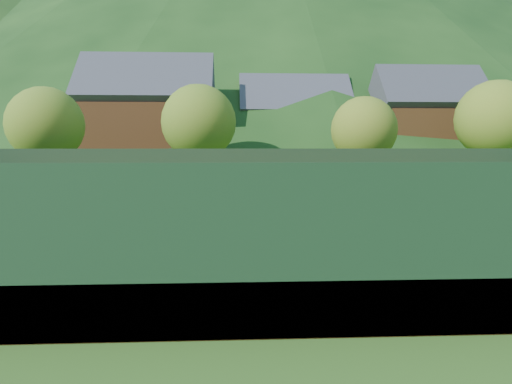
{
  "coord_description": "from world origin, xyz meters",
  "views": [
    {
      "loc": [
        -1.04,
        -19.45,
        3.32
      ],
      "look_at": [
        -0.08,
        0.0,
        1.27
      ],
      "focal_mm": 32.0,
      "sensor_mm": 36.0,
      "label": 1
    }
  ],
  "objects_px": {
    "coach": "(218,207)",
    "tennis_net": "(258,209)",
    "chalet_mid": "(294,130)",
    "chalet_right": "(425,126)",
    "chalet_left": "(149,122)",
    "student_a": "(308,195)",
    "student_d": "(438,199)",
    "student_b": "(296,196)",
    "ball_hopper": "(48,225)",
    "student_c": "(375,199)"
  },
  "relations": [
    {
      "from": "student_c",
      "to": "tennis_net",
      "type": "height_order",
      "value": "student_c"
    },
    {
      "from": "student_b",
      "to": "chalet_left",
      "type": "height_order",
      "value": "chalet_left"
    },
    {
      "from": "student_d",
      "to": "chalet_mid",
      "type": "distance_m",
      "value": 33.15
    },
    {
      "from": "student_b",
      "to": "chalet_right",
      "type": "distance_m",
      "value": 32.55
    },
    {
      "from": "tennis_net",
      "to": "chalet_right",
      "type": "bearing_deg",
      "value": 56.31
    },
    {
      "from": "ball_hopper",
      "to": "chalet_left",
      "type": "distance_m",
      "value": 35.36
    },
    {
      "from": "coach",
      "to": "student_b",
      "type": "height_order",
      "value": "coach"
    },
    {
      "from": "student_a",
      "to": "student_d",
      "type": "xyz_separation_m",
      "value": [
        5.78,
        -1.87,
        -0.04
      ]
    },
    {
      "from": "student_b",
      "to": "chalet_left",
      "type": "xyz_separation_m",
      "value": [
        -12.1,
        26.81,
        4.91
      ]
    },
    {
      "from": "tennis_net",
      "to": "student_d",
      "type": "bearing_deg",
      "value": 8.14
    },
    {
      "from": "student_d",
      "to": "chalet_mid",
      "type": "bearing_deg",
      "value": -83.29
    },
    {
      "from": "student_a",
      "to": "tennis_net",
      "type": "xyz_separation_m",
      "value": [
        -2.7,
        -3.08,
        -0.28
      ]
    },
    {
      "from": "student_c",
      "to": "student_d",
      "type": "bearing_deg",
      "value": 162.68
    },
    {
      "from": "chalet_left",
      "to": "chalet_right",
      "type": "height_order",
      "value": "chalet_left"
    },
    {
      "from": "student_b",
      "to": "ball_hopper",
      "type": "xyz_separation_m",
      "value": [
        -9.05,
        -8.08,
        0.03
      ]
    },
    {
      "from": "student_c",
      "to": "ball_hopper",
      "type": "distance_m",
      "value": 14.53
    },
    {
      "from": "student_a",
      "to": "chalet_left",
      "type": "height_order",
      "value": "chalet_left"
    },
    {
      "from": "student_b",
      "to": "ball_hopper",
      "type": "distance_m",
      "value": 12.13
    },
    {
      "from": "student_d",
      "to": "ball_hopper",
      "type": "height_order",
      "value": "student_d"
    },
    {
      "from": "student_a",
      "to": "student_b",
      "type": "relative_size",
      "value": 1.08
    },
    {
      "from": "student_d",
      "to": "tennis_net",
      "type": "distance_m",
      "value": 8.57
    },
    {
      "from": "student_a",
      "to": "ball_hopper",
      "type": "distance_m",
      "value": 12.51
    },
    {
      "from": "student_c",
      "to": "ball_hopper",
      "type": "height_order",
      "value": "student_c"
    },
    {
      "from": "student_b",
      "to": "chalet_left",
      "type": "relative_size",
      "value": 0.1
    },
    {
      "from": "coach",
      "to": "student_b",
      "type": "relative_size",
      "value": 1.18
    },
    {
      "from": "student_d",
      "to": "chalet_right",
      "type": "relative_size",
      "value": 0.12
    },
    {
      "from": "chalet_left",
      "to": "chalet_mid",
      "type": "bearing_deg",
      "value": 14.04
    },
    {
      "from": "ball_hopper",
      "to": "coach",
      "type": "bearing_deg",
      "value": 30.24
    },
    {
      "from": "student_c",
      "to": "chalet_right",
      "type": "xyz_separation_m",
      "value": [
        14.21,
        27.88,
        4.57
      ]
    },
    {
      "from": "tennis_net",
      "to": "chalet_right",
      "type": "distance_m",
      "value": 36.37
    },
    {
      "from": "tennis_net",
      "to": "chalet_mid",
      "type": "relative_size",
      "value": 0.95
    },
    {
      "from": "chalet_mid",
      "to": "ball_hopper",
      "type": "bearing_deg",
      "value": -108.42
    },
    {
      "from": "student_c",
      "to": "tennis_net",
      "type": "xyz_separation_m",
      "value": [
        -5.79,
        -2.12,
        -0.17
      ]
    },
    {
      "from": "coach",
      "to": "chalet_left",
      "type": "distance_m",
      "value": 33.22
    },
    {
      "from": "student_c",
      "to": "chalet_right",
      "type": "distance_m",
      "value": 31.63
    },
    {
      "from": "student_a",
      "to": "chalet_right",
      "type": "relative_size",
      "value": 0.13
    },
    {
      "from": "student_b",
      "to": "student_c",
      "type": "relative_size",
      "value": 1.07
    },
    {
      "from": "coach",
      "to": "tennis_net",
      "type": "distance_m",
      "value": 2.46
    },
    {
      "from": "coach",
      "to": "student_d",
      "type": "relative_size",
      "value": 1.14
    },
    {
      "from": "student_b",
      "to": "coach",
      "type": "bearing_deg",
      "value": 30.66
    },
    {
      "from": "student_d",
      "to": "chalet_right",
      "type": "xyz_separation_m",
      "value": [
        11.52,
        28.79,
        4.5
      ]
    },
    {
      "from": "chalet_mid",
      "to": "chalet_right",
      "type": "relative_size",
      "value": 1.06
    },
    {
      "from": "student_d",
      "to": "coach",
      "type": "bearing_deg",
      "value": 18.92
    },
    {
      "from": "coach",
      "to": "student_a",
      "type": "height_order",
      "value": "coach"
    },
    {
      "from": "student_d",
      "to": "tennis_net",
      "type": "xyz_separation_m",
      "value": [
        -8.48,
        -1.21,
        -0.24
      ]
    },
    {
      "from": "student_b",
      "to": "student_c",
      "type": "bearing_deg",
      "value": 141.3
    },
    {
      "from": "chalet_mid",
      "to": "chalet_left",
      "type": "bearing_deg",
      "value": -165.96
    },
    {
      "from": "coach",
      "to": "ball_hopper",
      "type": "relative_size",
      "value": 1.69
    },
    {
      "from": "student_a",
      "to": "chalet_right",
      "type": "distance_m",
      "value": 32.31
    },
    {
      "from": "tennis_net",
      "to": "chalet_left",
      "type": "xyz_separation_m",
      "value": [
        -10.0,
        30.0,
        5.13
      ]
    }
  ]
}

